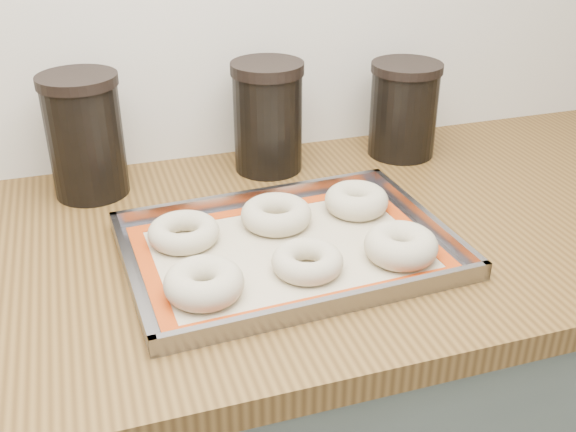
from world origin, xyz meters
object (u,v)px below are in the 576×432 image
object	(u,v)px
bagel_front_right	(401,246)
canister_left	(85,136)
bagel_back_right	(356,200)
canister_mid	(268,117)
canister_right	(404,109)
bagel_back_mid	(276,214)
baking_tray	(288,248)
bagel_front_left	(204,283)
bagel_front_mid	(307,261)
bagel_back_left	(184,232)

from	to	relation	value
bagel_front_right	canister_left	world-z (taller)	canister_left
bagel_back_right	canister_mid	world-z (taller)	canister_mid
canister_right	bagel_front_right	bearing A→B (deg)	-116.24
bagel_front_right	bagel_back_mid	distance (m)	0.20
bagel_back_mid	bagel_back_right	world-z (taller)	bagel_back_right
baking_tray	bagel_front_left	xyz separation A→B (m)	(-0.14, -0.08, 0.02)
bagel_back_mid	canister_mid	distance (m)	0.24
bagel_front_mid	canister_right	distance (m)	0.47
bagel_front_left	canister_left	distance (m)	0.39
baking_tray	bagel_back_left	world-z (taller)	bagel_back_left
bagel_back_right	canister_right	distance (m)	0.28
bagel_front_mid	bagel_front_right	world-z (taller)	bagel_front_right
bagel_front_right	bagel_back_left	distance (m)	0.31
bagel_front_mid	canister_mid	distance (m)	0.37
bagel_front_right	bagel_back_mid	size ratio (longest dim) A/B	0.96
canister_right	bagel_back_right	bearing A→B (deg)	-131.13
bagel_front_left	canister_left	size ratio (longest dim) A/B	0.51
bagel_back_left	bagel_back_mid	xyz separation A→B (m)	(0.14, 0.01, 0.00)
bagel_back_right	canister_right	xyz separation A→B (m)	(0.18, 0.20, 0.06)
bagel_front_right	bagel_front_mid	bearing A→B (deg)	176.67
bagel_back_right	canister_mid	distance (m)	0.24
bagel_front_left	bagel_front_mid	size ratio (longest dim) A/B	1.06
bagel_front_right	canister_left	distance (m)	0.54
baking_tray	bagel_front_left	size ratio (longest dim) A/B	4.57
bagel_back_left	canister_mid	xyz separation A→B (m)	(0.20, 0.23, 0.08)
bagel_front_left	baking_tray	bearing A→B (deg)	29.04
bagel_front_left	bagel_front_right	bearing A→B (deg)	1.25
canister_left	canister_mid	world-z (taller)	canister_left
bagel_back_right	canister_mid	xyz separation A→B (m)	(-0.08, 0.22, 0.08)
bagel_front_mid	canister_left	xyz separation A→B (m)	(-0.26, 0.35, 0.08)
canister_left	canister_right	bearing A→B (deg)	-0.53
bagel_front_right	canister_mid	world-z (taller)	canister_mid
baking_tray	bagel_front_mid	world-z (taller)	bagel_front_mid
bagel_back_mid	canister_mid	world-z (taller)	canister_mid
baking_tray	canister_mid	xyz separation A→B (m)	(0.06, 0.30, 0.09)
baking_tray	bagel_front_right	bearing A→B (deg)	-26.10
canister_left	canister_right	world-z (taller)	canister_left
bagel_front_right	canister_left	bearing A→B (deg)	137.92
bagel_front_mid	bagel_back_mid	distance (m)	0.14
bagel_front_left	bagel_front_right	distance (m)	0.28
bagel_front_right	canister_left	size ratio (longest dim) A/B	0.51
canister_right	canister_left	bearing A→B (deg)	179.47
baking_tray	bagel_back_right	world-z (taller)	bagel_back_right
bagel_front_left	canister_right	xyz separation A→B (m)	(0.46, 0.36, 0.06)
bagel_front_mid	bagel_front_right	size ratio (longest dim) A/B	0.95
bagel_front_left	bagel_back_left	bearing A→B (deg)	90.30
bagel_front_left	bagel_back_right	xyz separation A→B (m)	(0.28, 0.16, -0.00)
bagel_front_right	canister_right	bearing A→B (deg)	63.76
baking_tray	bagel_back_left	xyz separation A→B (m)	(-0.14, 0.07, 0.01)
canister_left	baking_tray	bearing A→B (deg)	-48.62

